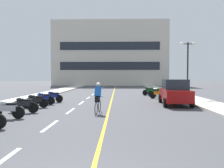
% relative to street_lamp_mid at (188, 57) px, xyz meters
% --- Properties ---
extents(ground_plane, '(140.00, 140.00, 0.00)m').
position_rel_street_lamp_mid_xyz_m(ground_plane, '(-7.26, 3.04, -3.84)').
color(ground_plane, '#47474C').
extents(curb_left, '(2.40, 72.00, 0.12)m').
position_rel_street_lamp_mid_xyz_m(curb_left, '(-14.46, 6.04, -3.78)').
color(curb_left, '#B7B2A8').
rests_on(curb_left, ground).
extents(curb_right, '(2.40, 72.00, 0.12)m').
position_rel_street_lamp_mid_xyz_m(curb_right, '(-0.06, 6.04, -3.78)').
color(curb_right, '#B7B2A8').
rests_on(curb_right, ground).
extents(lane_dash_0, '(0.14, 2.20, 0.01)m').
position_rel_street_lamp_mid_xyz_m(lane_dash_0, '(-9.26, -15.96, -3.84)').
color(lane_dash_0, silver).
rests_on(lane_dash_0, ground).
extents(lane_dash_1, '(0.14, 2.20, 0.01)m').
position_rel_street_lamp_mid_xyz_m(lane_dash_1, '(-9.26, -11.96, -3.84)').
color(lane_dash_1, silver).
rests_on(lane_dash_1, ground).
extents(lane_dash_2, '(0.14, 2.20, 0.01)m').
position_rel_street_lamp_mid_xyz_m(lane_dash_2, '(-9.26, -7.96, -3.84)').
color(lane_dash_2, silver).
rests_on(lane_dash_2, ground).
extents(lane_dash_3, '(0.14, 2.20, 0.01)m').
position_rel_street_lamp_mid_xyz_m(lane_dash_3, '(-9.26, -3.96, -3.84)').
color(lane_dash_3, silver).
rests_on(lane_dash_3, ground).
extents(lane_dash_4, '(0.14, 2.20, 0.01)m').
position_rel_street_lamp_mid_xyz_m(lane_dash_4, '(-9.26, 0.04, -3.84)').
color(lane_dash_4, silver).
rests_on(lane_dash_4, ground).
extents(lane_dash_5, '(0.14, 2.20, 0.01)m').
position_rel_street_lamp_mid_xyz_m(lane_dash_5, '(-9.26, 4.04, -3.84)').
color(lane_dash_5, silver).
rests_on(lane_dash_5, ground).
extents(lane_dash_6, '(0.14, 2.20, 0.01)m').
position_rel_street_lamp_mid_xyz_m(lane_dash_6, '(-9.26, 8.04, -3.84)').
color(lane_dash_6, silver).
rests_on(lane_dash_6, ground).
extents(lane_dash_7, '(0.14, 2.20, 0.01)m').
position_rel_street_lamp_mid_xyz_m(lane_dash_7, '(-9.26, 12.04, -3.84)').
color(lane_dash_7, silver).
rests_on(lane_dash_7, ground).
extents(lane_dash_8, '(0.14, 2.20, 0.01)m').
position_rel_street_lamp_mid_xyz_m(lane_dash_8, '(-9.26, 16.04, -3.84)').
color(lane_dash_8, silver).
rests_on(lane_dash_8, ground).
extents(lane_dash_9, '(0.14, 2.20, 0.01)m').
position_rel_street_lamp_mid_xyz_m(lane_dash_9, '(-9.26, 20.04, -3.84)').
color(lane_dash_9, silver).
rests_on(lane_dash_9, ground).
extents(lane_dash_10, '(0.14, 2.20, 0.01)m').
position_rel_street_lamp_mid_xyz_m(lane_dash_10, '(-9.26, 24.04, -3.84)').
color(lane_dash_10, silver).
rests_on(lane_dash_10, ground).
extents(lane_dash_11, '(0.14, 2.20, 0.01)m').
position_rel_street_lamp_mid_xyz_m(lane_dash_11, '(-9.26, 28.04, -3.84)').
color(lane_dash_11, silver).
rests_on(lane_dash_11, ground).
extents(centre_line_yellow, '(0.12, 66.00, 0.01)m').
position_rel_street_lamp_mid_xyz_m(centre_line_yellow, '(-7.01, 6.04, -3.84)').
color(centre_line_yellow, gold).
rests_on(centre_line_yellow, ground).
extents(office_building, '(25.24, 7.41, 14.14)m').
position_rel_street_lamp_mid_xyz_m(office_building, '(-8.21, 30.68, 3.22)').
color(office_building, beige).
rests_on(office_building, ground).
extents(street_lamp_mid, '(1.46, 0.36, 5.08)m').
position_rel_street_lamp_mid_xyz_m(street_lamp_mid, '(0.00, 0.00, 0.00)').
color(street_lamp_mid, black).
rests_on(street_lamp_mid, curb_right).
extents(parked_car_near, '(2.16, 4.31, 1.82)m').
position_rel_street_lamp_mid_xyz_m(parked_car_near, '(-2.42, -4.99, -2.93)').
color(parked_car_near, black).
rests_on(parked_car_near, ground).
extents(motorcycle_2, '(1.70, 0.60, 0.92)m').
position_rel_street_lamp_mid_xyz_m(motorcycle_2, '(-11.80, -10.51, -3.37)').
color(motorcycle_2, black).
rests_on(motorcycle_2, ground).
extents(motorcycle_3, '(1.70, 0.60, 0.92)m').
position_rel_street_lamp_mid_xyz_m(motorcycle_3, '(-11.73, -8.75, -3.37)').
color(motorcycle_3, black).
rests_on(motorcycle_3, ground).
extents(motorcycle_4, '(1.69, 0.62, 0.92)m').
position_rel_street_lamp_mid_xyz_m(motorcycle_4, '(-11.82, -6.80, -3.37)').
color(motorcycle_4, black).
rests_on(motorcycle_4, ground).
extents(motorcycle_5, '(1.70, 0.60, 0.92)m').
position_rel_street_lamp_mid_xyz_m(motorcycle_5, '(-11.82, -5.16, -3.37)').
color(motorcycle_5, black).
rests_on(motorcycle_5, ground).
extents(motorcycle_6, '(1.67, 0.71, 0.92)m').
position_rel_street_lamp_mid_xyz_m(motorcycle_6, '(-11.57, -3.62, -3.37)').
color(motorcycle_6, black).
rests_on(motorcycle_6, ground).
extents(motorcycle_7, '(1.69, 0.62, 0.92)m').
position_rel_street_lamp_mid_xyz_m(motorcycle_7, '(-2.72, -0.51, -3.37)').
color(motorcycle_7, black).
rests_on(motorcycle_7, ground).
extents(motorcycle_8, '(1.70, 0.60, 0.92)m').
position_rel_street_lamp_mid_xyz_m(motorcycle_8, '(-2.61, 1.53, -3.37)').
color(motorcycle_8, black).
rests_on(motorcycle_8, ground).
extents(motorcycle_9, '(1.64, 0.80, 0.92)m').
position_rel_street_lamp_mid_xyz_m(motorcycle_9, '(-3.03, 3.10, -3.37)').
color(motorcycle_9, black).
rests_on(motorcycle_9, ground).
extents(cyclist_rider, '(0.43, 1.77, 1.71)m').
position_rel_street_lamp_mid_xyz_m(cyclist_rider, '(-7.56, -8.81, -2.96)').
color(cyclist_rider, black).
rests_on(cyclist_rider, ground).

